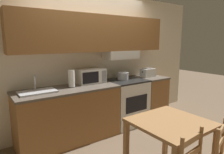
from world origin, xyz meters
name	(u,v)px	position (x,y,z in m)	size (l,w,h in m)	color
ground_plane	(94,124)	(0.00, 0.00, 0.00)	(16.00, 16.00, 0.00)	brown
wall_back	(95,49)	(0.02, -0.07, 1.52)	(5.38, 0.38, 2.55)	silver
lower_counter_main	(69,115)	(-0.66, -0.33, 0.45)	(1.68, 0.68, 0.90)	#936033
lower_counter_right_stub	(149,97)	(1.22, -0.33, 0.45)	(0.56, 0.68, 0.90)	#936033
stove_range	(126,102)	(0.56, -0.33, 0.45)	(0.75, 0.66, 0.90)	white
cooking_pot	(123,76)	(0.54, -0.26, 0.98)	(0.31, 0.24, 0.15)	#B7BABF
microwave	(91,76)	(-0.14, -0.18, 1.03)	(0.51, 0.30, 0.26)	white
toaster	(148,73)	(1.18, -0.31, 0.99)	(0.31, 0.19, 0.17)	white
sink_basin	(37,91)	(-1.13, -0.33, 0.92)	(0.54, 0.32, 0.26)	#B7BABF
paper_towel_roll	(72,79)	(-0.56, -0.29, 1.04)	(0.12, 0.12, 0.29)	black
dining_table	(170,131)	(-0.07, -1.93, 0.63)	(0.81, 0.79, 0.75)	#9E7042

